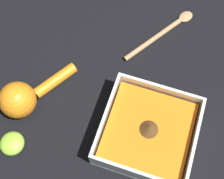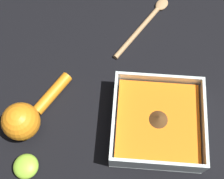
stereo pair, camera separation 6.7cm
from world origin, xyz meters
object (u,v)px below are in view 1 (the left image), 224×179
square_dish (148,132)px  wooden_spoon (163,32)px  lemon_squeezer (22,97)px  lemon_half (12,143)px

square_dish → wooden_spoon: size_ratio=0.96×
lemon_squeezer → wooden_spoon: 0.37m
square_dish → lemon_half: (-0.26, -0.11, -0.01)m
square_dish → lemon_half: bearing=-157.5°
lemon_squeezer → square_dish: bearing=124.7°
square_dish → wooden_spoon: bearing=96.9°
lemon_squeezer → lemon_half: lemon_squeezer is taller
lemon_half → wooden_spoon: lemon_half is taller
square_dish → wooden_spoon: 0.26m
square_dish → lemon_squeezer: size_ratio=1.11×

